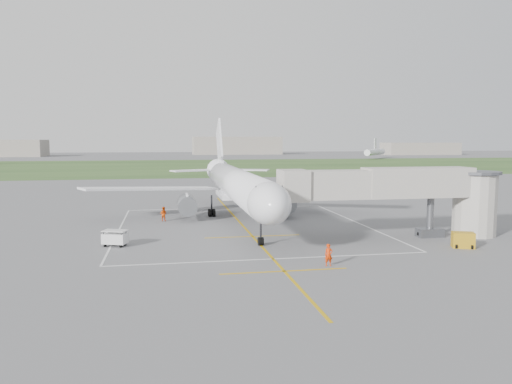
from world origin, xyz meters
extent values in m
plane|color=#5F5F61|center=(0.00, 0.00, 0.00)|extent=(700.00, 700.00, 0.00)
cube|color=#2C4A20|center=(0.00, 130.00, 0.01)|extent=(700.00, 120.00, 0.02)
cube|color=#BF910B|center=(0.00, -5.00, 0.01)|extent=(0.25, 60.00, 0.01)
cube|color=#BF910B|center=(0.00, -24.00, 0.01)|extent=(10.00, 0.25, 0.01)
cube|color=#BF910B|center=(0.00, -10.00, 0.01)|extent=(10.00, 0.25, 0.01)
cube|color=silver|center=(0.00, 12.00, 0.01)|extent=(28.00, 0.20, 0.01)
cube|color=silver|center=(0.00, -20.00, 0.01)|extent=(28.00, 0.20, 0.01)
cube|color=silver|center=(-14.00, -4.00, 0.01)|extent=(0.20, 32.00, 0.01)
cube|color=silver|center=(14.00, -4.00, 0.01)|extent=(0.20, 32.00, 0.01)
cylinder|color=white|center=(0.00, 0.00, 4.50)|extent=(3.80, 36.00, 3.80)
ellipsoid|color=white|center=(0.00, -18.00, 4.50)|extent=(3.80, 7.22, 3.80)
cube|color=black|center=(0.00, -18.90, 5.55)|extent=(2.40, 1.60, 0.99)
cone|color=white|center=(0.00, 20.50, 4.90)|extent=(3.80, 6.00, 3.80)
cube|color=white|center=(10.50, 6.00, 3.65)|extent=(17.93, 11.24, 1.23)
cube|color=white|center=(-10.50, 6.00, 3.65)|extent=(17.93, 11.24, 1.23)
cube|color=white|center=(0.00, 3.00, 2.95)|extent=(4.20, 8.00, 0.50)
cube|color=white|center=(0.00, 21.20, 9.20)|extent=(0.30, 7.89, 8.65)
cube|color=white|center=(0.00, 19.00, 6.20)|extent=(0.35, 5.00, 1.20)
cube|color=white|center=(4.20, 20.20, 5.10)|extent=(7.85, 5.03, 0.20)
cube|color=white|center=(-4.20, 20.20, 5.10)|extent=(7.85, 5.03, 0.20)
cylinder|color=slate|center=(6.20, 2.50, 1.90)|extent=(2.30, 4.20, 2.30)
cube|color=white|center=(6.20, 2.20, 2.70)|extent=(0.25, 2.40, 1.20)
cylinder|color=slate|center=(-6.20, 2.50, 1.90)|extent=(2.30, 4.20, 2.30)
cube|color=white|center=(-6.20, 2.20, 2.70)|extent=(0.25, 2.40, 1.20)
cylinder|color=black|center=(0.00, -14.50, 1.30)|extent=(0.18, 0.18, 2.60)
cylinder|color=black|center=(-0.11, -14.50, 0.40)|extent=(0.28, 0.80, 0.80)
cylinder|color=black|center=(0.11, -14.50, 0.40)|extent=(0.28, 0.80, 0.80)
cylinder|color=black|center=(2.90, 4.50, 1.40)|extent=(0.22, 0.22, 2.80)
cylinder|color=black|center=(2.62, 4.15, 0.48)|extent=(0.32, 0.96, 0.96)
cylinder|color=black|center=(3.18, 4.15, 0.48)|extent=(0.32, 0.96, 0.96)
cylinder|color=black|center=(2.62, 4.85, 0.48)|extent=(0.32, 0.96, 0.96)
cylinder|color=black|center=(3.18, 4.85, 0.48)|extent=(0.32, 0.96, 0.96)
cylinder|color=black|center=(-2.90, 4.50, 1.40)|extent=(0.22, 0.22, 2.80)
cylinder|color=black|center=(-3.18, 4.15, 0.48)|extent=(0.32, 0.96, 0.96)
cylinder|color=black|center=(-2.62, 4.15, 0.48)|extent=(0.32, 0.96, 0.96)
cylinder|color=black|center=(-3.18, 4.85, 0.48)|extent=(0.32, 0.96, 0.96)
cylinder|color=black|center=(-2.62, 4.85, 0.48)|extent=(0.32, 0.96, 0.96)
cube|color=#9B948C|center=(7.74, -13.50, 5.60)|extent=(11.09, 2.90, 2.80)
cube|color=#9B948C|center=(16.46, -13.50, 5.70)|extent=(11.09, 3.10, 3.00)
cube|color=#9B948C|center=(3.40, -13.50, 5.60)|extent=(2.60, 3.40, 3.00)
cylinder|color=#57585E|center=(18.00, -13.50, 2.10)|extent=(0.70, 0.70, 4.20)
cube|color=#57585E|center=(18.00, -13.50, 0.45)|extent=(2.60, 1.40, 0.90)
cylinder|color=#9B948C|center=(23.00, -13.50, 3.20)|extent=(4.40, 4.40, 6.40)
cylinder|color=#57585E|center=(23.00, -13.50, 6.60)|extent=(5.00, 5.00, 0.30)
cylinder|color=black|center=(17.00, -13.50, 0.35)|extent=(0.70, 0.30, 0.70)
cylinder|color=black|center=(19.00, -13.50, 0.35)|extent=(0.70, 0.30, 0.70)
cube|color=#B68716|center=(18.32, -18.87, 0.73)|extent=(2.27, 1.88, 1.45)
cylinder|color=black|center=(17.50, -19.12, 0.21)|extent=(0.34, 0.47, 0.43)
cylinder|color=black|center=(18.76, -19.62, 0.21)|extent=(0.34, 0.47, 0.43)
cube|color=silver|center=(-13.59, -12.35, 0.74)|extent=(2.51, 1.99, 0.96)
cube|color=silver|center=(-13.59, -12.35, 1.49)|extent=(2.51, 1.99, 0.07)
cylinder|color=black|center=(-14.59, -12.53, 0.92)|extent=(0.07, 0.07, 1.14)
cylinder|color=black|center=(-12.95, -13.14, 0.92)|extent=(0.07, 0.07, 1.14)
cylinder|color=black|center=(-14.22, -11.55, 0.92)|extent=(0.07, 0.07, 1.14)
cylinder|color=black|center=(-12.59, -12.16, 0.92)|extent=(0.07, 0.07, 1.14)
cylinder|color=black|center=(-14.49, -12.52, 0.17)|extent=(0.27, 0.38, 0.35)
cylinder|color=black|center=(-13.02, -13.07, 0.17)|extent=(0.27, 0.38, 0.35)
cylinder|color=black|center=(-14.16, -11.62, 0.17)|extent=(0.27, 0.38, 0.35)
cylinder|color=black|center=(-12.68, -12.17, 0.17)|extent=(0.27, 0.38, 0.35)
imported|color=red|center=(3.86, -23.05, 0.89)|extent=(0.67, 0.46, 1.77)
imported|color=#DB4206|center=(-9.13, 1.62, 0.90)|extent=(1.07, 0.96, 1.81)
cube|color=gray|center=(40.00, 280.00, 6.00)|extent=(60.00, 20.00, 12.00)
cube|color=gray|center=(160.00, 250.00, 4.00)|extent=(50.00, 18.00, 8.00)
cylinder|color=white|center=(100.61, 188.04, 3.50)|extent=(22.16, 27.24, 3.20)
cube|color=white|center=(100.61, 188.04, 8.00)|extent=(2.69, 3.34, 5.50)
camera|label=1|loc=(-8.83, -60.26, 10.01)|focal=35.00mm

